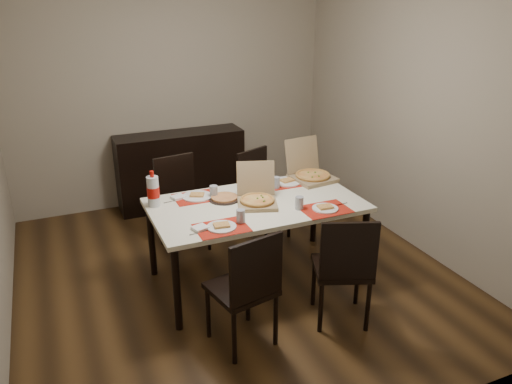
% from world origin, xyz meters
% --- Properties ---
extents(ground, '(3.80, 4.00, 0.02)m').
position_xyz_m(ground, '(0.00, 0.00, -0.01)').
color(ground, '#472E15').
rests_on(ground, ground).
extents(room_walls, '(3.84, 4.02, 2.62)m').
position_xyz_m(room_walls, '(0.00, 0.43, 1.73)').
color(room_walls, gray).
rests_on(room_walls, ground).
extents(sideboard, '(1.50, 0.40, 0.90)m').
position_xyz_m(sideboard, '(0.00, 1.78, 0.45)').
color(sideboard, black).
rests_on(sideboard, ground).
extents(dining_table, '(1.80, 1.00, 0.75)m').
position_xyz_m(dining_table, '(0.15, -0.17, 0.68)').
color(dining_table, '#F2ECCB').
rests_on(dining_table, ground).
extents(chair_near_left, '(0.50, 0.50, 0.93)m').
position_xyz_m(chair_near_left, '(-0.28, -1.00, 0.51)').
color(chair_near_left, black).
rests_on(chair_near_left, ground).
extents(chair_near_right, '(0.54, 0.54, 0.93)m').
position_xyz_m(chair_near_right, '(0.50, -1.03, 0.51)').
color(chair_near_right, black).
rests_on(chair_near_right, ground).
extents(chair_far_left, '(0.48, 0.48, 0.93)m').
position_xyz_m(chair_far_left, '(-0.29, 0.74, 0.51)').
color(chair_far_left, black).
rests_on(chair_far_left, ground).
extents(chair_far_right, '(0.55, 0.55, 0.93)m').
position_xyz_m(chair_far_right, '(0.54, 0.63, 0.51)').
color(chair_far_right, black).
rests_on(chair_far_right, ground).
extents(setting_near_left, '(0.47, 0.30, 0.11)m').
position_xyz_m(setting_near_left, '(-0.26, -0.50, 0.77)').
color(setting_near_left, red).
rests_on(setting_near_left, dining_table).
extents(setting_near_right, '(0.48, 0.30, 0.11)m').
position_xyz_m(setting_near_right, '(0.56, -0.50, 0.77)').
color(setting_near_right, red).
rests_on(setting_near_right, dining_table).
extents(setting_far_left, '(0.51, 0.30, 0.11)m').
position_xyz_m(setting_far_left, '(-0.27, 0.14, 0.77)').
color(setting_far_left, red).
rests_on(setting_far_left, dining_table).
extents(setting_far_right, '(0.44, 0.30, 0.11)m').
position_xyz_m(setting_far_right, '(0.57, 0.14, 0.77)').
color(setting_far_right, red).
rests_on(setting_far_right, dining_table).
extents(napkin_loose, '(0.14, 0.14, 0.02)m').
position_xyz_m(napkin_loose, '(0.20, -0.22, 0.76)').
color(napkin_loose, white).
rests_on(napkin_loose, dining_table).
extents(pizza_box_center, '(0.43, 0.45, 0.33)m').
position_xyz_m(pizza_box_center, '(0.15, -0.18, 0.80)').
color(pizza_box_center, '#8C7551').
rests_on(pizza_box_center, dining_table).
extents(pizza_box_right, '(0.42, 0.45, 0.37)m').
position_xyz_m(pizza_box_right, '(0.86, 0.16, 0.81)').
color(pizza_box_right, '#8C7551').
rests_on(pizza_box_right, dining_table).
extents(faina_plate, '(0.28, 0.28, 0.03)m').
position_xyz_m(faina_plate, '(-0.08, 0.01, 0.76)').
color(faina_plate, black).
rests_on(faina_plate, dining_table).
extents(dip_bowl, '(0.15, 0.15, 0.03)m').
position_xyz_m(dip_bowl, '(0.32, -0.03, 0.77)').
color(dip_bowl, white).
rests_on(dip_bowl, dining_table).
extents(soda_bottle, '(0.10, 0.10, 0.31)m').
position_xyz_m(soda_bottle, '(-0.67, 0.11, 0.88)').
color(soda_bottle, silver).
rests_on(soda_bottle, dining_table).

